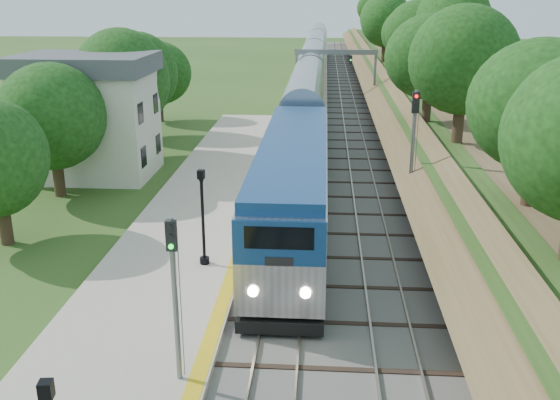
# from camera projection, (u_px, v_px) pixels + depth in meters

# --- Properties ---
(trackbed) EXTENTS (9.50, 170.00, 0.28)m
(trackbed) POSITION_uv_depth(u_px,v_px,m) (329.00, 102.00, 69.50)
(trackbed) COLOR #4C4944
(trackbed) RESTS_ON ground
(platform) EXTENTS (6.40, 68.00, 0.38)m
(platform) POSITION_uv_depth(u_px,v_px,m) (175.00, 261.00, 28.35)
(platform) COLOR #AFA18D
(platform) RESTS_ON ground
(yellow_stripe) EXTENTS (0.55, 68.00, 0.01)m
(yellow_stripe) POSITION_uv_depth(u_px,v_px,m) (237.00, 259.00, 28.10)
(yellow_stripe) COLOR gold
(yellow_stripe) RESTS_ON platform
(embankment) EXTENTS (10.64, 170.00, 11.70)m
(embankment) POSITION_uv_depth(u_px,v_px,m) (406.00, 86.00, 68.34)
(embankment) COLOR brown
(embankment) RESTS_ON ground
(station_building) EXTENTS (8.60, 6.60, 8.00)m
(station_building) POSITION_uv_depth(u_px,v_px,m) (89.00, 115.00, 40.93)
(station_building) COLOR white
(station_building) RESTS_ON ground
(signal_gantry) EXTENTS (8.40, 0.38, 6.20)m
(signal_gantry) POSITION_uv_depth(u_px,v_px,m) (335.00, 63.00, 63.22)
(signal_gantry) COLOR slate
(signal_gantry) RESTS_ON ground
(trees_behind_platform) EXTENTS (7.82, 53.32, 7.21)m
(trees_behind_platform) POSITION_uv_depth(u_px,v_px,m) (76.00, 142.00, 31.78)
(trees_behind_platform) COLOR #332316
(trees_behind_platform) RESTS_ON ground
(train) EXTENTS (3.24, 107.75, 4.77)m
(train) POSITION_uv_depth(u_px,v_px,m) (312.00, 77.00, 71.30)
(train) COLOR black
(train) RESTS_ON trackbed
(lamppost_far) EXTENTS (0.43, 0.43, 4.31)m
(lamppost_far) POSITION_uv_depth(u_px,v_px,m) (203.00, 223.00, 27.00)
(lamppost_far) COLOR black
(lamppost_far) RESTS_ON platform
(signal_platform) EXTENTS (0.31, 0.25, 5.34)m
(signal_platform) POSITION_uv_depth(u_px,v_px,m) (174.00, 283.00, 18.41)
(signal_platform) COLOR slate
(signal_platform) RESTS_ON platform
(signal_farside) EXTENTS (0.37, 0.30, 6.82)m
(signal_farside) POSITION_uv_depth(u_px,v_px,m) (413.00, 140.00, 33.28)
(signal_farside) COLOR slate
(signal_farside) RESTS_ON ground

